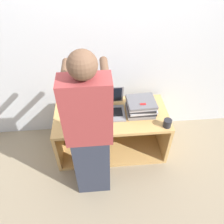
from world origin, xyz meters
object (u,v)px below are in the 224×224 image
laptop_stack_right (141,107)px  person (90,135)px  laptop_open (111,107)px  mug (167,123)px  laptop_stack_left (82,114)px

laptop_stack_right → person: size_ratio=0.20×
laptop_open → person: bearing=-112.9°
laptop_stack_right → mug: size_ratio=3.59×
laptop_stack_right → laptop_stack_left: bearing=-179.7°
person → mug: person is taller
laptop_open → mug: laptop_open is taller
laptop_stack_left → mug: mug is taller
laptop_stack_left → person: (0.10, -0.50, 0.20)m
laptop_open → laptop_stack_right: (0.33, -0.06, 0.03)m
laptop_stack_left → person: size_ratio=0.19×
laptop_open → person: 0.63m
person → laptop_stack_right: bearing=41.5°
person → laptop_stack_left: bearing=100.8°
laptop_open → laptop_stack_right: bearing=-9.5°
laptop_open → laptop_stack_left: (-0.33, -0.06, -0.02)m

